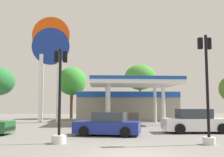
{
  "coord_description": "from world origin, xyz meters",
  "views": [
    {
      "loc": [
        -1.39,
        -10.4,
        1.92
      ],
      "look_at": [
        0.13,
        13.12,
        4.21
      ],
      "focal_mm": 42.75,
      "sensor_mm": 36.0,
      "label": 1
    }
  ],
  "objects_px": {
    "car_3": "(108,125)",
    "traffic_signal_1": "(60,112)",
    "tree_1": "(72,81)",
    "traffic_signal_0": "(207,99)",
    "tree_2": "(140,77)",
    "car_0": "(196,122)",
    "station_pole_sign": "(51,55)"
  },
  "relations": [
    {
      "from": "car_3",
      "to": "traffic_signal_1",
      "type": "relative_size",
      "value": 0.92
    },
    {
      "from": "traffic_signal_0",
      "to": "station_pole_sign",
      "type": "bearing_deg",
      "value": 122.47
    },
    {
      "from": "car_3",
      "to": "tree_1",
      "type": "bearing_deg",
      "value": 101.32
    },
    {
      "from": "station_pole_sign",
      "to": "traffic_signal_0",
      "type": "xyz_separation_m",
      "value": [
        10.29,
        -16.17,
        -5.08
      ]
    },
    {
      "from": "traffic_signal_1",
      "to": "tree_1",
      "type": "relative_size",
      "value": 0.68
    },
    {
      "from": "station_pole_sign",
      "to": "traffic_signal_1",
      "type": "relative_size",
      "value": 2.43
    },
    {
      "from": "traffic_signal_1",
      "to": "tree_2",
      "type": "height_order",
      "value": "tree_2"
    },
    {
      "from": "station_pole_sign",
      "to": "car_3",
      "type": "relative_size",
      "value": 2.65
    },
    {
      "from": "car_3",
      "to": "tree_2",
      "type": "distance_m",
      "value": 20.35
    },
    {
      "from": "station_pole_sign",
      "to": "tree_2",
      "type": "bearing_deg",
      "value": 31.96
    },
    {
      "from": "tree_2",
      "to": "tree_1",
      "type": "bearing_deg",
      "value": 175.94
    },
    {
      "from": "station_pole_sign",
      "to": "car_3",
      "type": "xyz_separation_m",
      "value": [
        5.61,
        -12.17,
        -6.6
      ]
    },
    {
      "from": "tree_1",
      "to": "traffic_signal_0",
      "type": "bearing_deg",
      "value": -70.01
    },
    {
      "from": "car_0",
      "to": "traffic_signal_0",
      "type": "xyz_separation_m",
      "value": [
        -1.4,
        -5.25,
        1.45
      ]
    },
    {
      "from": "car_0",
      "to": "car_3",
      "type": "bearing_deg",
      "value": -168.44
    },
    {
      "from": "traffic_signal_0",
      "to": "car_0",
      "type": "bearing_deg",
      "value": 75.01
    },
    {
      "from": "car_0",
      "to": "traffic_signal_1",
      "type": "height_order",
      "value": "traffic_signal_1"
    },
    {
      "from": "car_0",
      "to": "traffic_signal_1",
      "type": "bearing_deg",
      "value": -152.81
    },
    {
      "from": "traffic_signal_1",
      "to": "car_0",
      "type": "bearing_deg",
      "value": 27.19
    },
    {
      "from": "car_0",
      "to": "tree_1",
      "type": "relative_size",
      "value": 0.66
    },
    {
      "from": "traffic_signal_1",
      "to": "tree_1",
      "type": "bearing_deg",
      "value": 93.47
    },
    {
      "from": "traffic_signal_1",
      "to": "traffic_signal_0",
      "type": "bearing_deg",
      "value": -6.4
    },
    {
      "from": "traffic_signal_0",
      "to": "tree_1",
      "type": "distance_m",
      "value": 25.35
    },
    {
      "from": "car_3",
      "to": "traffic_signal_1",
      "type": "xyz_separation_m",
      "value": [
        -2.55,
        -3.19,
        0.89
      ]
    },
    {
      "from": "traffic_signal_0",
      "to": "tree_1",
      "type": "bearing_deg",
      "value": 109.99
    },
    {
      "from": "car_0",
      "to": "tree_2",
      "type": "xyz_separation_m",
      "value": [
        -0.73,
        17.77,
        4.85
      ]
    },
    {
      "from": "station_pole_sign",
      "to": "traffic_signal_0",
      "type": "distance_m",
      "value": 19.83
    },
    {
      "from": "traffic_signal_0",
      "to": "tree_2",
      "type": "bearing_deg",
      "value": 88.33
    },
    {
      "from": "traffic_signal_1",
      "to": "tree_2",
      "type": "relative_size",
      "value": 0.65
    },
    {
      "from": "station_pole_sign",
      "to": "car_0",
      "type": "xyz_separation_m",
      "value": [
        11.69,
        -10.93,
        -6.53
      ]
    },
    {
      "from": "car_0",
      "to": "tree_2",
      "type": "bearing_deg",
      "value": 92.37
    },
    {
      "from": "car_0",
      "to": "station_pole_sign",
      "type": "bearing_deg",
      "value": 136.94
    }
  ]
}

